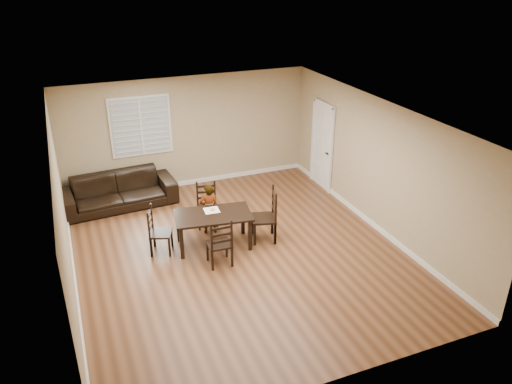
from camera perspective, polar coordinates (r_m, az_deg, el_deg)
ground at (r=9.68m, az=-1.99°, el=-6.91°), size 7.00×7.00×0.00m
room at (r=9.02m, az=-2.34°, el=3.47°), size 6.04×7.04×2.72m
dining_table at (r=9.65m, az=-4.93°, el=-3.02°), size 1.57×1.03×0.69m
chair_near at (r=10.55m, az=-5.65°, el=-1.48°), size 0.50×0.48×0.94m
chair_far at (r=9.06m, az=-4.03°, el=-6.20°), size 0.44×0.41×0.95m
chair_left at (r=9.68m, az=-11.49°, el=-4.52°), size 0.52×0.53×0.94m
chair_right at (r=9.88m, az=1.65°, el=-2.85°), size 0.58×0.60×1.10m
child at (r=10.14m, az=-5.39°, el=-1.94°), size 0.42×0.31×1.07m
napkin at (r=9.75m, az=-5.10°, el=-2.09°), size 0.31×0.31×0.00m
donut at (r=9.74m, az=-5.00°, el=-1.98°), size 0.09×0.09×0.03m
sofa at (r=11.68m, az=-15.48°, el=0.10°), size 2.61×1.17×0.74m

